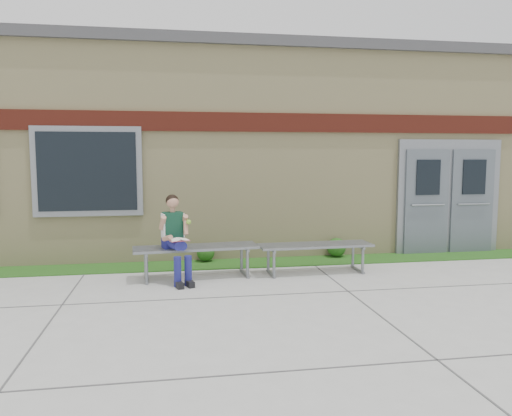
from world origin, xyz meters
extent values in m
plane|color=#9E9E99|center=(0.00, 0.00, 0.00)|extent=(80.00, 80.00, 0.00)
cube|color=#254412|center=(0.00, 2.60, 0.01)|extent=(16.00, 0.80, 0.02)
cube|color=beige|center=(0.00, 6.00, 2.00)|extent=(16.00, 6.00, 4.00)
cube|color=#3F3F42|center=(0.00, 6.00, 4.10)|extent=(16.20, 6.20, 0.20)
cube|color=maroon|center=(0.00, 2.97, 2.60)|extent=(16.00, 0.06, 0.35)
cube|color=slate|center=(-3.00, 2.96, 1.70)|extent=(1.90, 0.08, 1.60)
cube|color=black|center=(-3.00, 2.92, 1.70)|extent=(1.70, 0.04, 1.40)
cube|color=slate|center=(4.00, 2.96, 1.15)|extent=(2.20, 0.08, 2.30)
cube|color=#535B63|center=(3.50, 2.91, 1.05)|extent=(0.92, 0.06, 2.10)
cube|color=#535B63|center=(4.50, 2.91, 1.05)|extent=(0.92, 0.06, 2.10)
cube|color=slate|center=(-1.15, 1.70, 0.50)|extent=(2.04, 0.72, 0.04)
cube|color=slate|center=(-1.96, 1.70, 0.23)|extent=(0.09, 0.56, 0.46)
cube|color=slate|center=(-0.35, 1.70, 0.23)|extent=(0.09, 0.56, 0.46)
cube|color=slate|center=(0.85, 1.70, 0.48)|extent=(1.93, 0.59, 0.04)
cube|color=slate|center=(0.08, 1.70, 0.22)|extent=(0.06, 0.53, 0.44)
cube|color=slate|center=(1.61, 1.70, 0.22)|extent=(0.06, 0.53, 0.44)
cube|color=navy|center=(-1.53, 1.64, 0.59)|extent=(0.36, 0.30, 0.15)
cube|color=#0D321D|center=(-1.52, 1.62, 0.88)|extent=(0.34, 0.26, 0.43)
sphere|color=tan|center=(-1.52, 1.61, 1.25)|extent=(0.24, 0.24, 0.19)
sphere|color=black|center=(-1.53, 1.63, 1.27)|extent=(0.25, 0.25, 0.20)
cylinder|color=navy|center=(-1.54, 1.39, 0.61)|extent=(0.24, 0.41, 0.14)
cylinder|color=navy|center=(-1.38, 1.43, 0.61)|extent=(0.24, 0.41, 0.14)
cylinder|color=navy|center=(-1.46, 1.18, 0.23)|extent=(0.11, 0.11, 0.46)
cylinder|color=navy|center=(-1.30, 1.22, 0.23)|extent=(0.11, 0.11, 0.46)
cube|color=black|center=(-1.45, 1.11, 0.05)|extent=(0.16, 0.26, 0.09)
cube|color=black|center=(-1.29, 1.16, 0.05)|extent=(0.16, 0.26, 0.09)
cylinder|color=tan|center=(-1.68, 1.52, 0.94)|extent=(0.14, 0.22, 0.25)
cylinder|color=tan|center=(-1.34, 1.62, 0.94)|extent=(0.14, 0.22, 0.25)
cube|color=white|center=(-1.43, 1.30, 0.71)|extent=(0.33, 0.28, 0.01)
cube|color=#BD475A|center=(-1.43, 1.30, 0.69)|extent=(0.33, 0.28, 0.01)
sphere|color=#82BE32|center=(-1.28, 1.50, 0.95)|extent=(0.08, 0.08, 0.08)
sphere|color=#254412|center=(-0.93, 2.85, 0.18)|extent=(0.33, 0.33, 0.33)
sphere|color=#254412|center=(1.61, 2.85, 0.20)|extent=(0.37, 0.37, 0.37)
camera|label=1|loc=(-1.53, -6.32, 2.00)|focal=35.00mm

